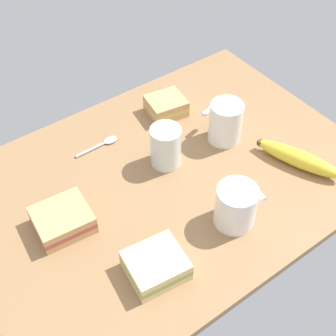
{
  "coord_description": "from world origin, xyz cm",
  "views": [
    {
      "loc": [
        -41.8,
        -57.23,
        80.33
      ],
      "look_at": [
        0.0,
        0.0,
        5.0
      ],
      "focal_mm": 49.98,
      "sensor_mm": 36.0,
      "label": 1
    }
  ],
  "objects_px": {
    "sandwich_main": "(63,220)",
    "sandwich_side": "(166,106)",
    "coffee_mug_milky": "(225,122)",
    "spoon": "(103,143)",
    "coffee_mug_black": "(236,206)",
    "banana": "(299,159)",
    "sandwich_extra": "(156,265)",
    "glass_of_milk": "(166,149)"
  },
  "relations": [
    {
      "from": "coffee_mug_black",
      "to": "banana",
      "type": "xyz_separation_m",
      "value": [
        0.23,
        0.03,
        -0.03
      ]
    },
    {
      "from": "sandwich_main",
      "to": "sandwich_side",
      "type": "bearing_deg",
      "value": 23.91
    },
    {
      "from": "glass_of_milk",
      "to": "spoon",
      "type": "relative_size",
      "value": 0.89
    },
    {
      "from": "sandwich_extra",
      "to": "coffee_mug_milky",
      "type": "bearing_deg",
      "value": 30.7
    },
    {
      "from": "sandwich_main",
      "to": "spoon",
      "type": "height_order",
      "value": "sandwich_main"
    },
    {
      "from": "banana",
      "to": "coffee_mug_milky",
      "type": "bearing_deg",
      "value": 115.09
    },
    {
      "from": "coffee_mug_black",
      "to": "glass_of_milk",
      "type": "bearing_deg",
      "value": 93.86
    },
    {
      "from": "glass_of_milk",
      "to": "spoon",
      "type": "height_order",
      "value": "glass_of_milk"
    },
    {
      "from": "coffee_mug_milky",
      "to": "banana",
      "type": "bearing_deg",
      "value": -64.91
    },
    {
      "from": "coffee_mug_black",
      "to": "sandwich_side",
      "type": "bearing_deg",
      "value": 76.05
    },
    {
      "from": "banana",
      "to": "spoon",
      "type": "xyz_separation_m",
      "value": [
        -0.33,
        0.32,
        -0.02
      ]
    },
    {
      "from": "glass_of_milk",
      "to": "banana",
      "type": "bearing_deg",
      "value": -37.87
    },
    {
      "from": "sandwich_side",
      "to": "sandwich_extra",
      "type": "xyz_separation_m",
      "value": [
        -0.29,
        -0.37,
        -0.0
      ]
    },
    {
      "from": "banana",
      "to": "sandwich_main",
      "type": "bearing_deg",
      "value": 162.71
    },
    {
      "from": "sandwich_side",
      "to": "coffee_mug_black",
      "type": "bearing_deg",
      "value": -103.95
    },
    {
      "from": "coffee_mug_milky",
      "to": "spoon",
      "type": "relative_size",
      "value": 0.92
    },
    {
      "from": "coffee_mug_milky",
      "to": "glass_of_milk",
      "type": "distance_m",
      "value": 0.16
    },
    {
      "from": "glass_of_milk",
      "to": "coffee_mug_milky",
      "type": "bearing_deg",
      "value": -6.47
    },
    {
      "from": "sandwich_side",
      "to": "banana",
      "type": "distance_m",
      "value": 0.36
    },
    {
      "from": "coffee_mug_black",
      "to": "sandwich_side",
      "type": "height_order",
      "value": "coffee_mug_black"
    },
    {
      "from": "coffee_mug_black",
      "to": "coffee_mug_milky",
      "type": "distance_m",
      "value": 0.25
    },
    {
      "from": "sandwich_extra",
      "to": "banana",
      "type": "height_order",
      "value": "sandwich_extra"
    },
    {
      "from": "sandwich_main",
      "to": "coffee_mug_black",
      "type": "bearing_deg",
      "value": -33.61
    },
    {
      "from": "coffee_mug_black",
      "to": "sandwich_main",
      "type": "distance_m",
      "value": 0.35
    },
    {
      "from": "sandwich_extra",
      "to": "spoon",
      "type": "height_order",
      "value": "sandwich_extra"
    },
    {
      "from": "sandwich_extra",
      "to": "sandwich_side",
      "type": "bearing_deg",
      "value": 51.7
    },
    {
      "from": "coffee_mug_black",
      "to": "banana",
      "type": "relative_size",
      "value": 0.52
    },
    {
      "from": "sandwich_side",
      "to": "spoon",
      "type": "bearing_deg",
      "value": -177.8
    },
    {
      "from": "spoon",
      "to": "coffee_mug_black",
      "type": "bearing_deg",
      "value": -73.99
    },
    {
      "from": "sandwich_main",
      "to": "glass_of_milk",
      "type": "xyz_separation_m",
      "value": [
        0.28,
        0.03,
        0.02
      ]
    },
    {
      "from": "glass_of_milk",
      "to": "spoon",
      "type": "xyz_separation_m",
      "value": [
        -0.09,
        0.14,
        -0.04
      ]
    },
    {
      "from": "coffee_mug_milky",
      "to": "sandwich_side",
      "type": "distance_m",
      "value": 0.17
    },
    {
      "from": "coffee_mug_black",
      "to": "coffee_mug_milky",
      "type": "xyz_separation_m",
      "value": [
        0.15,
        0.2,
        0.0
      ]
    },
    {
      "from": "sandwich_side",
      "to": "glass_of_milk",
      "type": "bearing_deg",
      "value": -126.22
    },
    {
      "from": "banana",
      "to": "spoon",
      "type": "relative_size",
      "value": 1.82
    },
    {
      "from": "coffee_mug_black",
      "to": "glass_of_milk",
      "type": "height_order",
      "value": "glass_of_milk"
    },
    {
      "from": "coffee_mug_black",
      "to": "spoon",
      "type": "distance_m",
      "value": 0.37
    },
    {
      "from": "sandwich_main",
      "to": "banana",
      "type": "distance_m",
      "value": 0.54
    },
    {
      "from": "glass_of_milk",
      "to": "banana",
      "type": "height_order",
      "value": "glass_of_milk"
    },
    {
      "from": "coffee_mug_milky",
      "to": "banana",
      "type": "height_order",
      "value": "coffee_mug_milky"
    },
    {
      "from": "banana",
      "to": "spoon",
      "type": "bearing_deg",
      "value": 135.4
    },
    {
      "from": "coffee_mug_milky",
      "to": "sandwich_side",
      "type": "xyz_separation_m",
      "value": [
        -0.06,
        0.16,
        -0.03
      ]
    }
  ]
}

